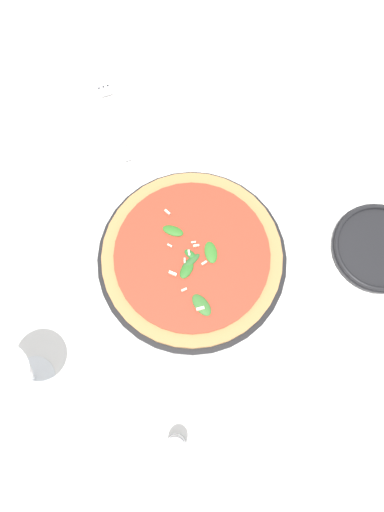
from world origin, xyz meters
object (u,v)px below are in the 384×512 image
at_px(side_plate_white, 378,248).
at_px(shaker_pepper, 176,446).
at_px(wine_glass, 10,375).
at_px(fork, 113,115).
at_px(pizza_arugula_main, 192,258).

height_order(side_plate_white, shaker_pepper, shaker_pepper).
relative_size(wine_glass, side_plate_white, 0.98).
distance_m(side_plate_white, shaker_pepper, 0.49).
distance_m(wine_glass, fork, 0.52).
distance_m(fork, shaker_pepper, 0.61).
height_order(pizza_arugula_main, side_plate_white, pizza_arugula_main).
bearing_deg(wine_glass, side_plate_white, -92.31).
distance_m(wine_glass, side_plate_white, 0.65).
relative_size(wine_glass, fork, 0.80).
xyz_separation_m(pizza_arugula_main, wine_glass, (-0.08, 0.32, 0.10)).
relative_size(fork, shaker_pepper, 3.04).
height_order(fork, shaker_pepper, shaker_pepper).
distance_m(pizza_arugula_main, side_plate_white, 0.33).
bearing_deg(pizza_arugula_main, wine_glass, 104.57).
bearing_deg(wine_glass, pizza_arugula_main, -75.43).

